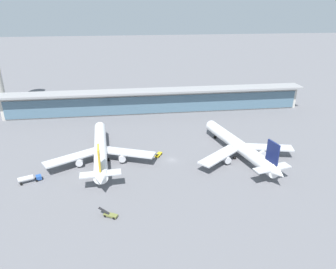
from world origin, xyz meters
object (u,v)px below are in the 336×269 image
at_px(airliner_centre_stand, 239,146).
at_px(service_truck_near_nose_olive, 110,215).
at_px(airliner_left_stand, 100,149).
at_px(service_truck_under_wing_yellow, 158,155).
at_px(service_truck_mid_apron_blue, 29,178).

relative_size(airliner_centre_stand, service_truck_near_nose_olive, 9.43).
xyz_separation_m(airliner_centre_stand, service_truck_near_nose_olive, (-57.61, -36.77, -4.49)).
bearing_deg(service_truck_near_nose_olive, airliner_centre_stand, 32.55).
distance_m(airliner_left_stand, airliner_centre_stand, 63.26).
bearing_deg(service_truck_near_nose_olive, airliner_left_stand, 97.43).
xyz_separation_m(service_truck_under_wing_yellow, service_truck_mid_apron_blue, (-53.49, -15.81, 0.90)).
bearing_deg(airliner_centre_stand, service_truck_under_wing_yellow, 171.75).
height_order(airliner_left_stand, service_truck_mid_apron_blue, airliner_left_stand).
xyz_separation_m(airliner_left_stand, service_truck_near_nose_olive, (5.45, -41.78, -4.49)).
height_order(airliner_left_stand, service_truck_near_nose_olive, airliner_left_stand).
bearing_deg(service_truck_under_wing_yellow, airliner_left_stand, -179.25).
bearing_deg(service_truck_mid_apron_blue, airliner_centre_stand, 6.60).
relative_size(service_truck_near_nose_olive, service_truck_under_wing_yellow, 1.01).
bearing_deg(airliner_left_stand, service_truck_under_wing_yellow, 0.75).
height_order(service_truck_near_nose_olive, service_truck_under_wing_yellow, same).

